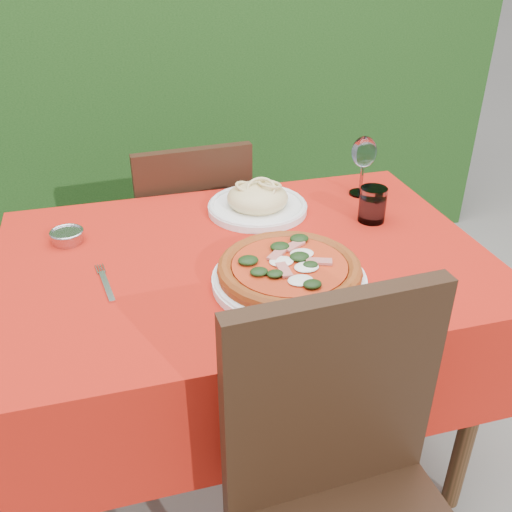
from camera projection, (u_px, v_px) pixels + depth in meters
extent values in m
plane|color=#635F5A|center=(246.00, 451.00, 1.87)|extent=(60.00, 60.00, 0.00)
cube|color=black|center=(164.00, 90.00, 2.75)|extent=(3.20, 0.55, 1.60)
cube|color=#432715|center=(244.00, 263.00, 1.50)|extent=(1.20, 0.80, 0.04)
cylinder|color=#432715|center=(51.00, 512.00, 1.28)|extent=(0.05, 0.05, 0.70)
cylinder|color=#432715|center=(471.00, 417.00, 1.53)|extent=(0.05, 0.05, 0.70)
cylinder|color=#432715|center=(58.00, 332.00, 1.85)|extent=(0.05, 0.05, 0.70)
cylinder|color=#432715|center=(364.00, 283.00, 2.10)|extent=(0.05, 0.05, 0.70)
cube|color=#B71A0E|center=(244.00, 304.00, 1.57)|extent=(1.26, 0.86, 0.32)
cube|color=black|center=(332.00, 399.00, 1.08)|extent=(0.43, 0.06, 0.47)
cube|color=black|center=(188.00, 246.00, 2.19)|extent=(0.42, 0.42, 0.04)
cube|color=black|center=(196.00, 210.00, 1.93)|extent=(0.40, 0.06, 0.43)
cylinder|color=black|center=(220.00, 266.00, 2.49)|extent=(0.03, 0.03, 0.40)
cylinder|color=black|center=(143.00, 279.00, 2.39)|extent=(0.03, 0.03, 0.40)
cylinder|color=black|center=(244.00, 309.00, 2.21)|extent=(0.03, 0.03, 0.40)
cylinder|color=black|center=(157.00, 326.00, 2.12)|extent=(0.03, 0.03, 0.40)
cylinder|color=white|center=(289.00, 280.00, 1.36)|extent=(0.37, 0.37, 0.02)
cylinder|color=#B04A18|center=(289.00, 272.00, 1.35)|extent=(0.43, 0.43, 0.02)
cylinder|color=#A2260A|center=(290.00, 266.00, 1.34)|extent=(0.35, 0.35, 0.01)
cylinder|color=white|center=(257.00, 208.00, 1.71)|extent=(0.30, 0.30, 0.02)
ellipsoid|color=#DBC988|center=(257.00, 198.00, 1.69)|extent=(0.21, 0.21, 0.08)
cylinder|color=silver|center=(372.00, 204.00, 1.63)|extent=(0.08, 0.08, 0.10)
cylinder|color=#8EAFC1|center=(372.00, 209.00, 1.64)|extent=(0.07, 0.07, 0.07)
cylinder|color=silver|center=(360.00, 193.00, 1.82)|extent=(0.07, 0.07, 0.01)
cylinder|color=silver|center=(361.00, 178.00, 1.79)|extent=(0.01, 0.01, 0.10)
ellipsoid|color=silver|center=(364.00, 152.00, 1.75)|extent=(0.08, 0.08, 0.10)
cube|color=silver|center=(107.00, 286.00, 1.35)|extent=(0.05, 0.19, 0.00)
cylinder|color=#ADACB3|center=(67.00, 237.00, 1.54)|extent=(0.08, 0.08, 0.03)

